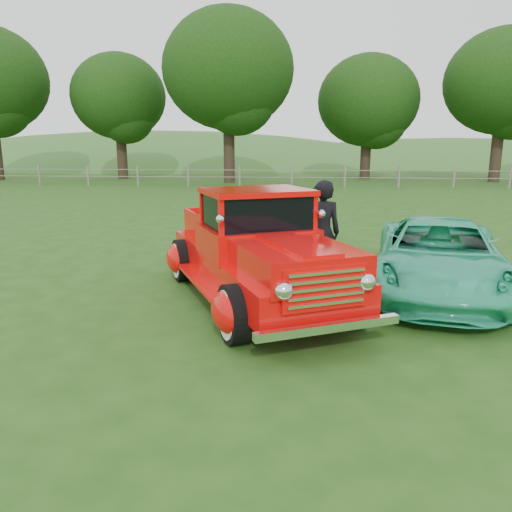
# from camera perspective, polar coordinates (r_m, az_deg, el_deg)

# --- Properties ---
(ground) EXTENTS (140.00, 140.00, 0.00)m
(ground) POSITION_cam_1_polar(r_m,az_deg,el_deg) (7.21, 1.73, -7.06)
(ground) COLOR #224913
(ground) RESTS_ON ground
(distant_hills) EXTENTS (116.00, 60.00, 18.00)m
(distant_hills) POSITION_cam_1_polar(r_m,az_deg,el_deg) (66.76, 0.94, 6.74)
(distant_hills) COLOR #346023
(distant_hills) RESTS_ON ground
(fence_line) EXTENTS (48.00, 0.12, 1.20)m
(fence_line) POSITION_cam_1_polar(r_m,az_deg,el_deg) (28.84, 4.12, 9.06)
(fence_line) COLOR slate
(fence_line) RESTS_ON ground
(tree_mid_west) EXTENTS (6.40, 6.40, 8.46)m
(tree_mid_west) POSITION_cam_1_polar(r_m,az_deg,el_deg) (37.04, -15.43, 17.13)
(tree_mid_west) COLOR black
(tree_mid_west) RESTS_ON ground
(tree_near_west) EXTENTS (8.00, 8.00, 10.42)m
(tree_near_west) POSITION_cam_1_polar(r_m,az_deg,el_deg) (32.37, -3.20, 20.47)
(tree_near_west) COLOR black
(tree_near_west) RESTS_ON ground
(tree_near_east) EXTENTS (6.80, 6.80, 8.33)m
(tree_near_east) POSITION_cam_1_polar(r_m,az_deg,el_deg) (36.19, 12.69, 16.90)
(tree_near_east) COLOR black
(tree_near_east) RESTS_ON ground
(tree_mid_east) EXTENTS (7.20, 7.20, 9.44)m
(tree_mid_east) POSITION_cam_1_polar(r_m,az_deg,el_deg) (36.26, 26.45, 17.39)
(tree_mid_east) COLOR black
(tree_mid_east) RESTS_ON ground
(red_pickup) EXTENTS (3.69, 5.26, 1.78)m
(red_pickup) POSITION_cam_1_polar(r_m,az_deg,el_deg) (7.75, -0.09, 0.46)
(red_pickup) COLOR black
(red_pickup) RESTS_ON ground
(teal_sedan) EXTENTS (2.90, 4.71, 1.22)m
(teal_sedan) POSITION_cam_1_polar(r_m,az_deg,el_deg) (8.77, 20.18, -0.12)
(teal_sedan) COLOR #31C694
(teal_sedan) RESTS_ON ground
(man) EXTENTS (0.73, 0.54, 1.84)m
(man) POSITION_cam_1_polar(r_m,az_deg,el_deg) (8.76, 7.50, 2.62)
(man) COLOR black
(man) RESTS_ON ground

